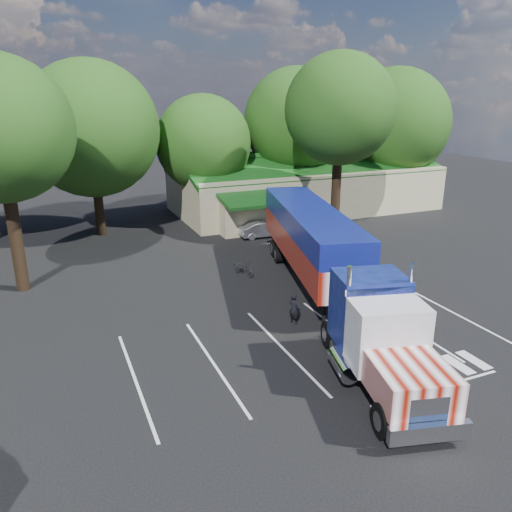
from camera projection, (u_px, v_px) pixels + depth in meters
name	position (u px, v px, depth m)	size (l,w,h in m)	color
ground	(234.00, 299.00, 26.99)	(120.00, 120.00, 0.00)	black
event_hall	(303.00, 186.00, 46.98)	(24.20, 14.12, 5.55)	#BAB08A
tree_row_c	(91.00, 129.00, 36.72)	(10.00, 10.00, 13.05)	black
tree_row_d	(203.00, 143.00, 41.69)	(8.00, 8.00, 10.60)	black
tree_row_e	(297.00, 122.00, 45.03)	(9.60, 9.60, 12.90)	black
tree_row_f	(395.00, 123.00, 47.82)	(10.40, 10.40, 13.00)	black
tree_near_right	(340.00, 109.00, 35.75)	(8.00, 8.00, 13.50)	black
semi_truck	(324.00, 255.00, 25.96)	(8.15, 21.96, 4.61)	black
woman	(294.00, 308.00, 23.97)	(0.56, 0.37, 1.53)	black
bicycle	(243.00, 268.00, 30.39)	(0.63, 1.79, 0.94)	black
silver_sedan	(263.00, 229.00, 38.35)	(1.34, 3.84, 1.27)	#A1A2A8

